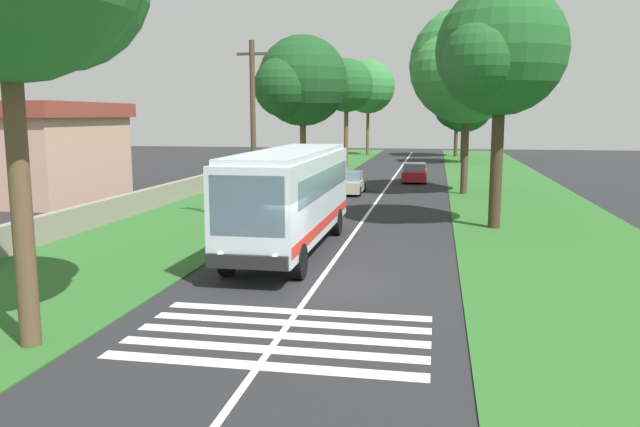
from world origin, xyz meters
name	(u,v)px	position (x,y,z in m)	size (l,w,h in m)	color
ground	(317,285)	(0.00, 0.00, 0.00)	(160.00, 160.00, 0.00)	#262628
grass_verge_left	(221,206)	(15.00, 8.20, 0.02)	(120.00, 8.00, 0.04)	#2D6628
grass_verge_right	(532,215)	(15.00, -8.20, 0.02)	(120.00, 8.00, 0.04)	#2D6628
centre_line	(370,211)	(15.00, 0.00, 0.00)	(110.00, 0.16, 0.01)	silver
coach_bus	(291,194)	(4.50, 1.80, 2.15)	(11.16, 2.62, 3.73)	silver
zebra_crossing	(280,335)	(-4.44, 0.00, 0.00)	(4.05, 6.80, 0.01)	silver
trailing_car_0	(350,183)	(22.38, 2.09, 0.67)	(4.30, 1.78, 1.43)	#B7A893
trailing_car_1	(415,173)	(30.37, -1.78, 0.67)	(4.30, 1.78, 1.43)	#B21E1E
roadside_tree_left_1	(300,83)	(22.38, 5.34, 7.02)	(6.71, 5.76, 10.01)	brown
roadside_tree_left_2	(367,88)	(61.83, 5.45, 8.38)	(7.72, 6.64, 11.83)	brown
roadside_tree_left_3	(346,87)	(43.26, 5.39, 7.67)	(6.18, 5.08, 10.34)	brown
roadside_tree_right_0	(498,53)	(10.79, -5.86, 7.59)	(6.24, 5.58, 10.49)	#3D2D1E
roadside_tree_right_1	(465,68)	(23.31, -4.95, 7.87)	(8.72, 7.24, 11.65)	#4C3826
roadside_tree_right_2	(463,105)	(50.45, -5.87, 6.09)	(7.58, 6.16, 9.30)	brown
roadside_tree_right_3	(456,92)	(61.16, -5.39, 7.77)	(8.03, 6.68, 11.26)	#4C3826
utility_pole	(253,130)	(10.11, 4.87, 4.31)	(0.24, 1.40, 8.26)	#473828
roadside_wall	(196,185)	(20.00, 11.60, 0.59)	(70.00, 0.40, 1.10)	gray
roadside_building	(42,151)	(15.81, 19.44, 2.92)	(9.73, 7.21, 5.73)	tan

